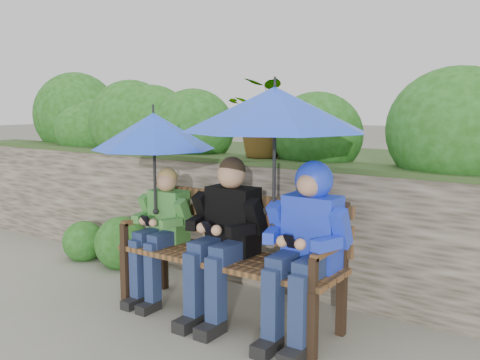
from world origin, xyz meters
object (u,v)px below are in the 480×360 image
Objects in this scene: umbrella_right at (275,109)px; boy_left at (161,226)px; boy_right at (306,237)px; boy_middle at (225,231)px; umbrella_left at (154,131)px; park_bench at (232,247)px.

boy_left is at bearing -179.25° from umbrella_right.
boy_left is 0.89× the size of boy_right.
umbrella_left is at bearing -178.37° from boy_middle.
boy_left is at bearing 50.56° from umbrella_left.
boy_middle is at bearing 1.63° from umbrella_left.
boy_right is 1.37m from umbrella_left.
boy_middle is at bearing -1.14° from boy_left.
boy_middle is 1.26× the size of umbrella_left.
umbrella_right is at bearing -8.27° from park_bench.
park_bench is 1.39× the size of umbrella_right.
boy_right is (1.21, 0.00, 0.09)m from boy_left.
boy_right reaches higher than boy_middle.
park_bench is 1.85× the size of umbrella_left.
boy_middle is 0.90m from umbrella_right.
umbrella_right is at bearing 0.75° from boy_left.
boy_right is (0.61, 0.01, 0.05)m from boy_middle.
umbrella_left reaches higher than park_bench.
boy_left is 0.60m from boy_middle.
umbrella_right is (0.37, -0.05, 0.95)m from park_bench.
umbrella_right reaches higher than boy_right.
umbrella_right is (0.97, 0.01, 0.87)m from boy_left.
boy_right is at bearing 1.39° from umbrella_left.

